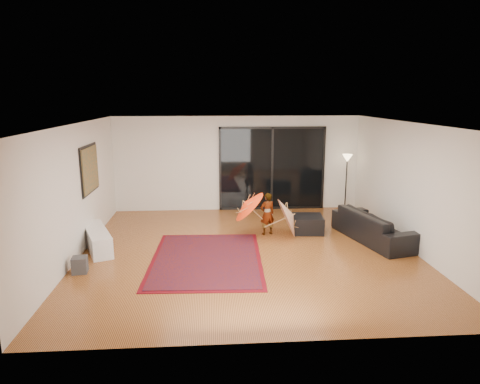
{
  "coord_description": "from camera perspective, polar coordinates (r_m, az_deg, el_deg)",
  "views": [
    {
      "loc": [
        -0.79,
        -8.62,
        3.23
      ],
      "look_at": [
        -0.11,
        0.88,
        1.1
      ],
      "focal_mm": 32.0,
      "sensor_mm": 36.0,
      "label": 1
    }
  ],
  "objects": [
    {
      "name": "child",
      "position": [
        10.18,
        3.66,
        -2.92
      ],
      "size": [
        0.43,
        0.35,
        1.02
      ],
      "primitive_type": "imported",
      "rotation": [
        0.0,
        0.0,
        3.49
      ],
      "color": "#999999",
      "rests_on": "floor"
    },
    {
      "name": "floor",
      "position": [
        9.24,
        1.09,
        -7.86
      ],
      "size": [
        7.0,
        7.0,
        0.0
      ],
      "primitive_type": "plane",
      "color": "#A9632E",
      "rests_on": "ground"
    },
    {
      "name": "persian_rug",
      "position": [
        8.81,
        -4.48,
        -8.87
      ],
      "size": [
        2.33,
        3.18,
        0.02
      ],
      "rotation": [
        0.0,
        0.0,
        -0.04
      ],
      "color": "#54070F",
      "rests_on": "floor"
    },
    {
      "name": "sofa",
      "position": [
        10.27,
        17.52,
        -4.36
      ],
      "size": [
        1.43,
        2.46,
        0.67
      ],
      "primitive_type": "imported",
      "rotation": [
        0.0,
        0.0,
        1.81
      ],
      "color": "black",
      "rests_on": "floor"
    },
    {
      "name": "ceiling",
      "position": [
        8.67,
        1.17,
        9.1
      ],
      "size": [
        7.0,
        7.0,
        0.0
      ],
      "primitive_type": "plane",
      "rotation": [
        3.14,
        0.0,
        0.0
      ],
      "color": "white",
      "rests_on": "wall_back"
    },
    {
      "name": "painting",
      "position": [
        10.11,
        -19.38,
        2.9
      ],
      "size": [
        0.04,
        1.28,
        1.08
      ],
      "color": "black",
      "rests_on": "wall_left"
    },
    {
      "name": "media_console",
      "position": [
        9.79,
        -18.52,
        -5.96
      ],
      "size": [
        0.98,
        1.63,
        0.44
      ],
      "primitive_type": "cube",
      "rotation": [
        0.0,
        0.0,
        0.39
      ],
      "color": "white",
      "rests_on": "floor"
    },
    {
      "name": "floor_lamp",
      "position": [
        12.54,
        14.07,
        3.33
      ],
      "size": [
        0.28,
        0.28,
        1.63
      ],
      "color": "black",
      "rests_on": "floor"
    },
    {
      "name": "parasol_white",
      "position": [
        10.14,
        7.14,
        -3.09
      ],
      "size": [
        0.56,
        0.97,
        0.97
      ],
      "rotation": [
        0.0,
        1.16,
        0.0
      ],
      "color": "white",
      "rests_on": "floor"
    },
    {
      "name": "wall_left",
      "position": [
        9.23,
        -21.06,
        0.0
      ],
      "size": [
        0.0,
        7.0,
        7.0
      ],
      "primitive_type": "plane",
      "rotation": [
        1.57,
        0.0,
        1.57
      ],
      "color": "silver",
      "rests_on": "floor"
    },
    {
      "name": "wall_front",
      "position": [
        5.51,
        4.43,
        -7.38
      ],
      "size": [
        7.0,
        0.0,
        7.0
      ],
      "primitive_type": "plane",
      "rotation": [
        -1.57,
        0.0,
        0.0
      ],
      "color": "silver",
      "rests_on": "floor"
    },
    {
      "name": "ottoman",
      "position": [
        10.55,
        9.01,
        -4.23
      ],
      "size": [
        0.77,
        0.77,
        0.4
      ],
      "primitive_type": "cube",
      "rotation": [
        0.0,
        0.0,
        -0.09
      ],
      "color": "black",
      "rests_on": "floor"
    },
    {
      "name": "parasol_orange",
      "position": [
        10.02,
        0.59,
        -1.82
      ],
      "size": [
        0.75,
        0.89,
        0.9
      ],
      "rotation": [
        0.0,
        -0.79,
        0.0
      ],
      "color": "#FA370D",
      "rests_on": "child"
    },
    {
      "name": "wall_right",
      "position": [
        9.81,
        21.94,
        0.63
      ],
      "size": [
        0.0,
        7.0,
        7.0
      ],
      "primitive_type": "plane",
      "rotation": [
        1.57,
        0.0,
        -1.57
      ],
      "color": "silver",
      "rests_on": "floor"
    },
    {
      "name": "wall_back",
      "position": [
        12.29,
        -0.34,
        3.81
      ],
      "size": [
        7.0,
        0.0,
        7.0
      ],
      "primitive_type": "plane",
      "rotation": [
        1.57,
        0.0,
        0.0
      ],
      "color": "silver",
      "rests_on": "floor"
    },
    {
      "name": "speaker",
      "position": [
        8.65,
        -20.58,
        -9.08
      ],
      "size": [
        0.3,
        0.3,
        0.31
      ],
      "primitive_type": "cube",
      "rotation": [
        0.0,
        0.0,
        0.12
      ],
      "color": "#424244",
      "rests_on": "floor"
    },
    {
      "name": "sliding_door",
      "position": [
        12.39,
        4.29,
        3.14
      ],
      "size": [
        3.06,
        0.07,
        2.4
      ],
      "color": "black",
      "rests_on": "wall_back"
    }
  ]
}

